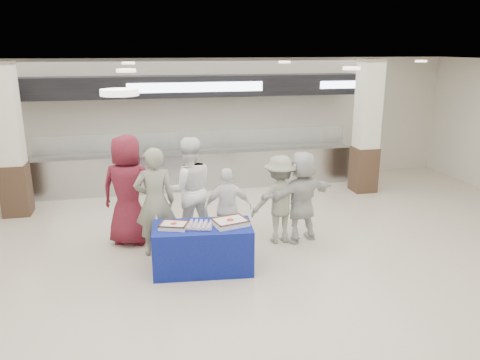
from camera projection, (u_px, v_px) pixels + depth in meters
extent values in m
plane|color=beige|center=(244.00, 288.00, 6.93)|extent=(14.00, 14.00, 0.00)
cube|color=#B0B2B7|center=(197.00, 170.00, 11.89)|extent=(8.00, 0.80, 0.90)
cube|color=#B0B2B7|center=(196.00, 152.00, 11.76)|extent=(8.00, 0.85, 0.04)
cube|color=white|center=(197.00, 141.00, 11.39)|extent=(7.60, 0.02, 0.50)
cube|color=black|center=(195.00, 86.00, 11.31)|extent=(8.40, 0.70, 0.50)
cube|color=white|center=(196.00, 87.00, 10.97)|extent=(3.20, 0.03, 0.22)
cube|color=white|center=(347.00, 85.00, 11.76)|extent=(1.40, 0.03, 0.18)
cube|color=#382519|center=(16.00, 189.00, 9.90)|extent=(0.55, 0.55, 1.10)
cube|color=white|center=(6.00, 114.00, 9.47)|extent=(0.50, 0.50, 2.10)
cube|color=#382519|center=(364.00, 169.00, 11.56)|extent=(0.55, 0.55, 1.10)
cube|color=white|center=(368.00, 104.00, 11.12)|extent=(0.50, 0.50, 2.10)
cube|color=navy|center=(203.00, 248.00, 7.43)|extent=(1.62, 0.93, 0.75)
cube|color=white|center=(174.00, 226.00, 7.24)|extent=(0.50, 0.44, 0.06)
cube|color=#4A2415|center=(174.00, 223.00, 7.23)|extent=(0.50, 0.44, 0.02)
cylinder|color=red|center=(174.00, 224.00, 7.23)|extent=(0.12, 0.12, 0.01)
cube|color=white|center=(230.00, 222.00, 7.36)|extent=(0.59, 0.51, 0.08)
cube|color=#4A2415|center=(230.00, 219.00, 7.35)|extent=(0.59, 0.51, 0.02)
cylinder|color=red|center=(230.00, 220.00, 7.35)|extent=(0.14, 0.14, 0.01)
cube|color=#B3B3B8|center=(200.00, 227.00, 7.27)|extent=(0.46, 0.39, 0.01)
imported|color=maroon|center=(128.00, 190.00, 8.30)|extent=(1.14, 0.94, 2.01)
imported|color=slate|center=(155.00, 202.00, 7.86)|extent=(0.70, 0.47, 1.88)
imported|color=white|center=(189.00, 190.00, 8.48)|extent=(1.00, 0.82, 1.93)
imported|color=white|center=(228.00, 208.00, 8.20)|extent=(0.87, 0.40, 1.45)
imported|color=slate|center=(280.00, 199.00, 8.42)|extent=(1.08, 0.66, 1.62)
imported|color=silver|center=(302.00, 196.00, 8.47)|extent=(1.64, 0.98, 1.69)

